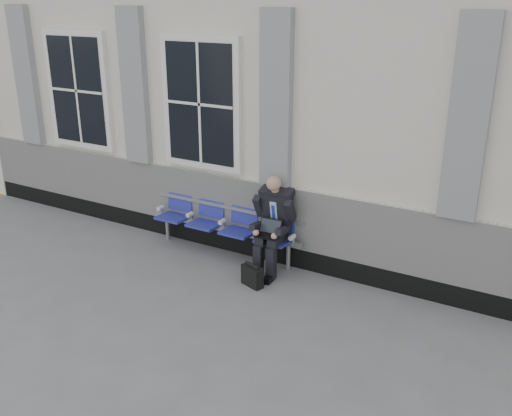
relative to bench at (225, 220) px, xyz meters
The scene contains 5 objects.
ground 1.64m from the bench, 121.27° to the right, with size 70.00×70.00×0.00m, color slate.
station_building 2.84m from the bench, 110.92° to the left, with size 14.40×4.40×4.49m.
bench is the anchor object (origin of this frame).
businessman 0.94m from the bench, ahead, with size 0.59×0.79×1.43m.
briefcase 1.20m from the bench, 38.06° to the right, with size 0.35×0.23×0.33m.
Camera 1 is at (5.22, -5.38, 3.75)m, focal length 40.00 mm.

